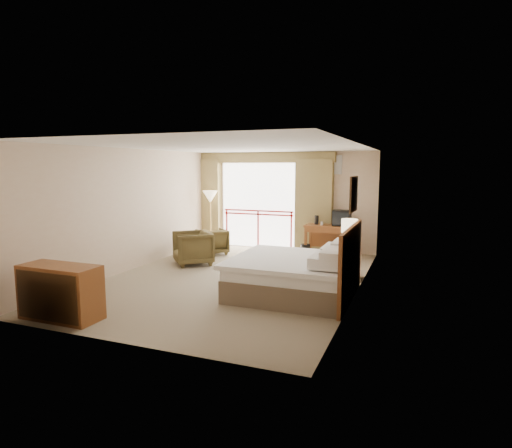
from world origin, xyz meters
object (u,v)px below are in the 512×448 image
at_px(wastebasket, 305,250).
at_px(side_table, 186,244).
at_px(desk, 330,232).
at_px(armchair_far, 212,254).
at_px(armchair_near, 193,264).
at_px(floor_lamp, 210,199).
at_px(dresser, 60,292).
at_px(bed, 296,274).
at_px(nightstand, 348,263).
at_px(tv, 342,218).
at_px(table_lamp, 350,226).

height_order(wastebasket, side_table, side_table).
distance_m(desk, armchair_far, 3.15).
xyz_separation_m(desk, armchair_near, (-2.83, -2.16, -0.63)).
xyz_separation_m(floor_lamp, dresser, (0.51, -5.95, -0.98)).
relative_size(bed, floor_lamp, 1.31).
relative_size(nightstand, floor_lamp, 0.38).
height_order(bed, armchair_near, bed).
xyz_separation_m(nightstand, tv, (-0.51, 2.01, 0.70)).
xyz_separation_m(tv, side_table, (-3.62, -1.58, -0.65)).
height_order(nightstand, tv, tv).
bearing_deg(nightstand, side_table, 176.47).
bearing_deg(dresser, wastebasket, 67.91).
bearing_deg(nightstand, armchair_near, -176.08).
relative_size(armchair_far, dresser, 0.59).
relative_size(armchair_near, side_table, 1.65).
xyz_separation_m(tv, dresser, (-3.18, -6.05, -0.59)).
height_order(nightstand, floor_lamp, floor_lamp).
xyz_separation_m(nightstand, table_lamp, (0.00, 0.05, 0.77)).
relative_size(armchair_far, side_table, 1.41).
height_order(floor_lamp, dresser, floor_lamp).
height_order(bed, dresser, bed).
bearing_deg(dresser, desk, 64.03).
bearing_deg(desk, armchair_near, -146.75).
xyz_separation_m(desk, dresser, (-2.88, -6.11, -0.21)).
bearing_deg(armchair_near, desk, 86.32).
relative_size(floor_lamp, dresser, 1.30).
bearing_deg(floor_lamp, desk, 2.75).
bearing_deg(floor_lamp, side_table, -87.50).
bearing_deg(bed, side_table, 150.01).
bearing_deg(bed, armchair_far, 138.77).
height_order(armchair_far, armchair_near, armchair_near).
bearing_deg(desk, nightstand, -72.91).
relative_size(nightstand, table_lamp, 1.04).
bearing_deg(armchair_near, floor_lamp, 154.43).
height_order(armchair_far, floor_lamp, floor_lamp).
height_order(bed, table_lamp, table_lamp).
bearing_deg(bed, armchair_near, 153.67).
distance_m(wastebasket, dresser, 6.30).
bearing_deg(table_lamp, desk, 111.71).
height_order(nightstand, dresser, dresser).
distance_m(table_lamp, side_table, 4.21).
bearing_deg(armchair_near, dresser, -41.74).
bearing_deg(floor_lamp, armchair_near, -74.50).
xyz_separation_m(bed, armchair_far, (-3.07, 2.69, -0.38)).
bearing_deg(dresser, nightstand, 46.85).
height_order(nightstand, armchair_far, nightstand).
bearing_deg(desk, armchair_far, -166.46).
xyz_separation_m(desk, side_table, (-3.32, -1.64, -0.27)).
distance_m(nightstand, dresser, 5.46).
distance_m(tv, side_table, 4.00).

